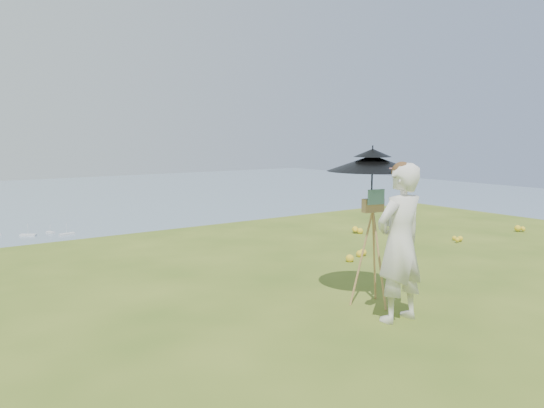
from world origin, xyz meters
TOP-DOWN VIEW (x-y plane):
  - ground at (0.00, 0.00)m, footprint 14.00×14.00m
  - slope_trees at (0.00, 35.00)m, footprint 110.00×50.00m
  - wildflowers at (0.00, 0.25)m, footprint 10.00×10.50m
  - painter at (-1.60, -0.01)m, footprint 0.66×0.43m
  - field_easel at (-1.43, 0.58)m, footprint 0.64×0.64m
  - sun_umbrella at (-1.43, 0.61)m, footprint 1.14×1.14m
  - painter_cap at (-1.60, -0.01)m, footprint 0.22×0.27m

SIDE VIEW (x-z plane):
  - slope_trees at x=0.00m, z-range -18.00..-12.00m
  - ground at x=0.00m, z-range 0.00..0.00m
  - wildflowers at x=0.00m, z-range 0.00..0.12m
  - field_easel at x=-1.43m, z-range 0.00..1.46m
  - painter at x=-1.60m, z-range 0.00..1.81m
  - sun_umbrella at x=-1.43m, z-range 1.20..1.99m
  - painter_cap at x=-1.60m, z-range 1.71..1.81m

